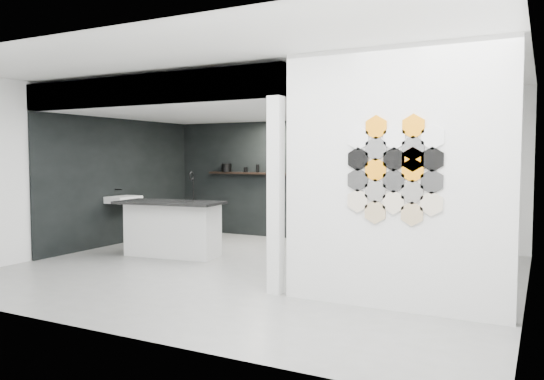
% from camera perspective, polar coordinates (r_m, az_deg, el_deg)
% --- Properties ---
extents(floor, '(7.00, 6.00, 0.01)m').
position_cam_1_polar(floor, '(7.71, -1.70, -8.70)').
color(floor, slate).
extents(partition_panel, '(2.45, 0.15, 2.80)m').
position_cam_1_polar(partition_panel, '(5.77, 12.93, 1.14)').
color(partition_panel, silver).
rests_on(partition_panel, floor).
extents(bay_clad_back, '(4.40, 0.04, 2.35)m').
position_cam_1_polar(bay_clad_back, '(10.78, -0.10, 1.15)').
color(bay_clad_back, black).
rests_on(bay_clad_back, floor).
extents(bay_clad_left, '(0.04, 4.00, 2.35)m').
position_cam_1_polar(bay_clad_left, '(10.42, -15.88, 0.92)').
color(bay_clad_left, black).
rests_on(bay_clad_left, floor).
extents(bulkhead, '(4.40, 4.00, 0.40)m').
position_cam_1_polar(bulkhead, '(9.11, -5.89, 9.33)').
color(bulkhead, silver).
rests_on(bulkhead, corner_column).
extents(corner_column, '(0.16, 0.16, 2.35)m').
position_cam_1_polar(corner_column, '(6.29, 0.40, -0.63)').
color(corner_column, silver).
rests_on(corner_column, floor).
extents(fascia_beam, '(4.40, 0.16, 0.40)m').
position_cam_1_polar(fascia_beam, '(7.59, -13.99, 10.40)').
color(fascia_beam, silver).
rests_on(fascia_beam, corner_column).
extents(wall_basin, '(0.40, 0.60, 0.12)m').
position_cam_1_polar(wall_basin, '(10.14, -15.67, -0.98)').
color(wall_basin, silver).
rests_on(wall_basin, bay_clad_left).
extents(display_shelf, '(3.00, 0.15, 0.04)m').
position_cam_1_polar(display_shelf, '(10.63, 0.12, 1.79)').
color(display_shelf, black).
rests_on(display_shelf, bay_clad_back).
extents(kitchen_island, '(1.81, 0.97, 1.39)m').
position_cam_1_polar(kitchen_island, '(8.89, -10.66, -4.01)').
color(kitchen_island, silver).
rests_on(kitchen_island, floor).
extents(stockpot, '(0.21, 0.21, 0.17)m').
position_cam_1_polar(stockpot, '(11.18, -4.92, 2.41)').
color(stockpot, black).
rests_on(stockpot, display_shelf).
extents(kettle, '(0.24, 0.24, 0.17)m').
position_cam_1_polar(kettle, '(10.20, 5.30, 2.27)').
color(kettle, black).
rests_on(kettle, display_shelf).
extents(glass_bowl, '(0.20, 0.20, 0.11)m').
position_cam_1_polar(glass_bowl, '(10.09, 6.96, 2.10)').
color(glass_bowl, gray).
rests_on(glass_bowl, display_shelf).
extents(glass_vase, '(0.11, 0.11, 0.15)m').
position_cam_1_polar(glass_vase, '(10.09, 6.96, 2.19)').
color(glass_vase, gray).
rests_on(glass_vase, display_shelf).
extents(bottle_dark, '(0.07, 0.07, 0.16)m').
position_cam_1_polar(bottle_dark, '(10.80, -1.56, 2.34)').
color(bottle_dark, black).
rests_on(bottle_dark, display_shelf).
extents(utensil_cup, '(0.09, 0.09, 0.10)m').
position_cam_1_polar(utensil_cup, '(10.94, -2.84, 2.20)').
color(utensil_cup, black).
rests_on(utensil_cup, display_shelf).
extents(hex_tile_cluster, '(1.04, 0.02, 1.16)m').
position_cam_1_polar(hex_tile_cluster, '(5.68, 13.05, 2.15)').
color(hex_tile_cluster, beige).
rests_on(hex_tile_cluster, partition_panel).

